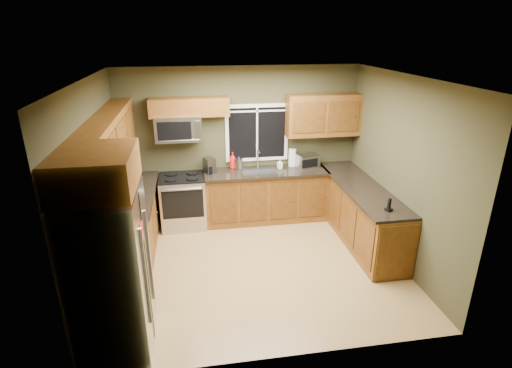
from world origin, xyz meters
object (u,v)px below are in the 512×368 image
object	(u,v)px
paper_towel_roll	(292,157)
kettle	(239,163)
refrigerator	(111,274)
microwave	(178,128)
soap_bottle_b	(280,164)
toaster_oven	(308,161)
coffee_maker	(209,166)
range	(183,201)
cordless_phone	(389,207)
soap_bottle_a	(233,161)

from	to	relation	value
paper_towel_roll	kettle	bearing A→B (deg)	-177.30
refrigerator	microwave	xyz separation A→B (m)	(0.69, 2.91, 0.83)
paper_towel_roll	soap_bottle_b	size ratio (longest dim) A/B	2.03
toaster_oven	kettle	xyz separation A→B (m)	(-1.24, 0.07, -0.00)
refrigerator	coffee_maker	size ratio (longest dim) A/B	6.73
range	kettle	size ratio (longest dim) A/B	3.78
soap_bottle_b	cordless_phone	xyz separation A→B (m)	(1.09, -1.98, -0.03)
paper_towel_roll	soap_bottle_b	xyz separation A→B (m)	(-0.25, -0.11, -0.07)
cordless_phone	coffee_maker	bearing A→B (deg)	140.38
cordless_phone	kettle	bearing A→B (deg)	131.79
coffee_maker	paper_towel_roll	bearing A→B (deg)	5.54
refrigerator	soap_bottle_a	size ratio (longest dim) A/B	6.04
refrigerator	range	bearing A→B (deg)	76.03
refrigerator	coffee_maker	bearing A→B (deg)	67.59
soap_bottle_a	range	bearing A→B (deg)	-165.64
microwave	soap_bottle_b	size ratio (longest dim) A/B	4.46
soap_bottle_a	cordless_phone	bearing A→B (deg)	-47.60
refrigerator	toaster_oven	distance (m)	4.10
toaster_oven	cordless_phone	distance (m)	2.05
coffee_maker	soap_bottle_b	world-z (taller)	coffee_maker
microwave	toaster_oven	size ratio (longest dim) A/B	1.79
coffee_maker	soap_bottle_b	distance (m)	1.25
microwave	kettle	bearing A→B (deg)	1.61
range	soap_bottle_b	size ratio (longest dim) A/B	5.50
paper_towel_roll	cordless_phone	bearing A→B (deg)	-68.02
microwave	soap_bottle_b	distance (m)	1.87
toaster_oven	refrigerator	bearing A→B (deg)	-135.60
range	paper_towel_roll	xyz separation A→B (m)	(1.98, 0.21, 0.63)
kettle	paper_towel_roll	world-z (taller)	paper_towel_roll
toaster_oven	paper_towel_roll	distance (m)	0.29
refrigerator	kettle	world-z (taller)	refrigerator
refrigerator	soap_bottle_a	bearing A→B (deg)	62.09
coffee_maker	toaster_oven	bearing A→B (deg)	1.06
microwave	paper_towel_roll	world-z (taller)	microwave
toaster_oven	coffee_maker	distance (m)	1.76
kettle	refrigerator	bearing A→B (deg)	-119.93
toaster_oven	paper_towel_roll	size ratio (longest dim) A/B	1.23
soap_bottle_a	paper_towel_roll	bearing A→B (deg)	-1.06
range	soap_bottle_b	distance (m)	1.82
range	toaster_oven	bearing A→B (deg)	2.50
microwave	soap_bottle_a	distance (m)	1.11
kettle	cordless_phone	xyz separation A→B (m)	(1.82, -2.04, -0.06)
toaster_oven	kettle	bearing A→B (deg)	176.92
soap_bottle_b	kettle	bearing A→B (deg)	175.25
coffee_maker	paper_towel_roll	xyz separation A→B (m)	(1.50, 0.15, 0.03)
coffee_maker	range	bearing A→B (deg)	-172.29
refrigerator	paper_towel_roll	bearing A→B (deg)	48.16
refrigerator	kettle	distance (m)	3.39
range	refrigerator	bearing A→B (deg)	-103.97
microwave	soap_bottle_a	size ratio (longest dim) A/B	2.55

